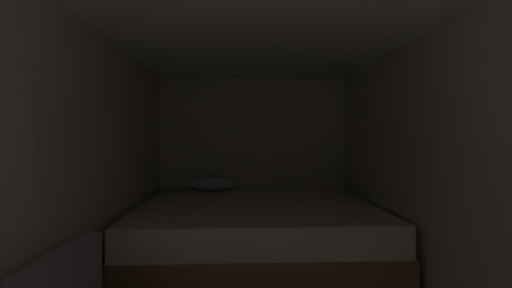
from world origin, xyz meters
The scene contains 5 objects.
wall_back centered at (0.00, 4.38, 1.07)m, with size 2.46×0.05×2.14m, color beige.
wall_left centered at (-1.20, 1.84, 1.07)m, with size 0.05×5.04×2.14m, color beige.
wall_right centered at (1.20, 1.84, 1.07)m, with size 0.05×5.04×2.14m, color beige.
ceiling_slab centered at (0.00, 1.84, 2.16)m, with size 2.46×5.04×0.05m, color white.
bed centered at (0.00, 3.26, 0.37)m, with size 2.24×2.10×0.90m.
Camera 1 is at (-0.16, -0.35, 1.39)m, focal length 25.84 mm.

